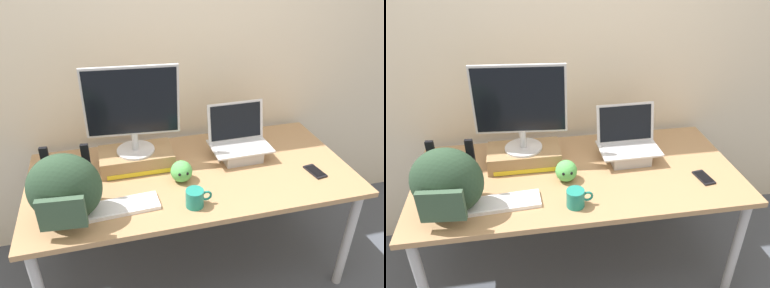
{
  "view_description": "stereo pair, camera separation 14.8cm",
  "coord_description": "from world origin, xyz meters",
  "views": [
    {
      "loc": [
        -0.43,
        -1.66,
        1.87
      ],
      "look_at": [
        0.0,
        0.0,
        0.89
      ],
      "focal_mm": 34.78,
      "sensor_mm": 36.0,
      "label": 1
    },
    {
      "loc": [
        -0.28,
        -1.69,
        1.87
      ],
      "look_at": [
        0.0,
        0.0,
        0.89
      ],
      "focal_mm": 34.78,
      "sensor_mm": 36.0,
      "label": 2
    }
  ],
  "objects": [
    {
      "name": "ground_plane",
      "position": [
        0.0,
        0.0,
        0.0
      ],
      "size": [
        20.0,
        20.0,
        0.0
      ],
      "primitive_type": "plane",
      "color": "#474C56"
    },
    {
      "name": "back_wall",
      "position": [
        0.0,
        0.52,
        1.3
      ],
      "size": [
        7.0,
        0.1,
        2.6
      ],
      "primitive_type": "cube",
      "color": "beige",
      "rests_on": "ground"
    },
    {
      "name": "desk",
      "position": [
        0.0,
        0.0,
        0.65
      ],
      "size": [
        1.77,
        0.84,
        0.71
      ],
      "color": "#A87F56",
      "rests_on": "ground"
    },
    {
      "name": "toner_box_yellow",
      "position": [
        -0.29,
        0.14,
        0.76
      ],
      "size": [
        0.41,
        0.23,
        0.1
      ],
      "color": "#9E7A51",
      "rests_on": "desk"
    },
    {
      "name": "desktop_monitor",
      "position": [
        -0.29,
        0.14,
        1.07
      ],
      "size": [
        0.5,
        0.21,
        0.49
      ],
      "rotation": [
        0.0,
        0.0,
        -0.09
      ],
      "color": "silver",
      "rests_on": "toner_box_yellow"
    },
    {
      "name": "open_laptop",
      "position": [
        0.31,
        0.1,
        0.78
      ],
      "size": [
        0.35,
        0.24,
        0.31
      ],
      "rotation": [
        0.0,
        0.0,
        0.02
      ],
      "color": "#ADADB2",
      "rests_on": "desk"
    },
    {
      "name": "external_keyboard",
      "position": [
        -0.44,
        -0.22,
        0.72
      ],
      "size": [
        0.43,
        0.15,
        0.02
      ],
      "rotation": [
        0.0,
        0.0,
        0.06
      ],
      "color": "white",
      "rests_on": "desk"
    },
    {
      "name": "messenger_backpack",
      "position": [
        -0.64,
        -0.23,
        0.88
      ],
      "size": [
        0.35,
        0.3,
        0.34
      ],
      "rotation": [
        0.0,
        0.0,
        -0.09
      ],
      "color": "#28422D",
      "rests_on": "desk"
    },
    {
      "name": "coffee_mug",
      "position": [
        -0.06,
        -0.29,
        0.76
      ],
      "size": [
        0.13,
        0.09,
        0.09
      ],
      "color": "#1E7F70",
      "rests_on": "desk"
    },
    {
      "name": "cell_phone",
      "position": [
        0.66,
        -0.17,
        0.72
      ],
      "size": [
        0.08,
        0.14,
        0.01
      ],
      "rotation": [
        0.0,
        0.0,
        0.15
      ],
      "color": "black",
      "rests_on": "desk"
    },
    {
      "name": "plush_toy",
      "position": [
        -0.07,
        -0.06,
        0.77
      ],
      "size": [
        0.12,
        0.12,
        0.12
      ],
      "color": "#56B256",
      "rests_on": "desk"
    }
  ]
}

